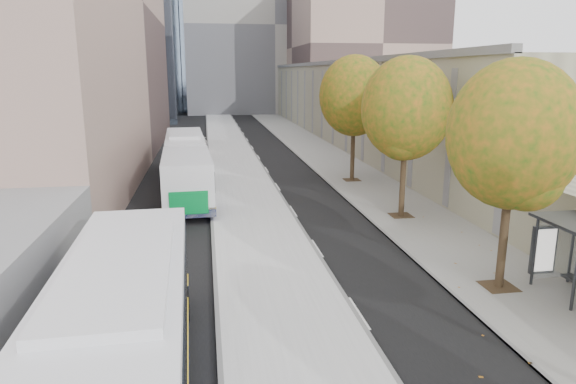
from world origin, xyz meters
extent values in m
cube|color=#BBBBBB|center=(-3.88, 35.00, 0.07)|extent=(4.25, 150.00, 0.15)
cube|color=gray|center=(4.12, 35.00, 0.04)|extent=(4.75, 150.00, 0.08)
cube|color=gray|center=(15.50, 64.00, 4.00)|extent=(18.00, 92.00, 8.00)
cube|color=gray|center=(6.00, 96.00, 15.00)|extent=(30.00, 18.00, 30.00)
cylinder|color=#2C2416|center=(3.60, 13.00, 1.70)|extent=(0.28, 0.28, 3.24)
sphere|color=#165912|center=(3.60, 13.00, 5.26)|extent=(4.20, 4.20, 4.20)
cylinder|color=#2C2416|center=(3.60, 22.00, 1.77)|extent=(0.28, 0.28, 3.38)
sphere|color=#165912|center=(3.60, 22.00, 5.48)|extent=(4.40, 4.40, 4.40)
cylinder|color=#2C2416|center=(3.60, 31.00, 1.83)|extent=(0.28, 0.28, 3.51)
sphere|color=#165912|center=(3.60, 31.00, 5.70)|extent=(4.60, 4.60, 4.60)
cube|color=silver|center=(-7.40, 30.98, 1.46)|extent=(3.32, 17.59, 2.92)
cube|color=black|center=(-7.40, 30.98, 1.99)|extent=(3.35, 16.89, 1.01)
cube|color=#007930|center=(-7.40, 22.27, 1.12)|extent=(1.85, 0.14, 1.13)
imported|color=white|center=(-6.93, 49.92, 0.66)|extent=(2.18, 4.09, 1.32)
camera|label=1|loc=(-6.07, -1.93, 7.20)|focal=32.00mm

